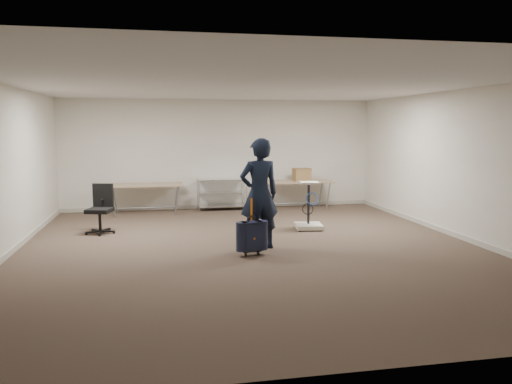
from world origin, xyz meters
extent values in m
plane|color=#443729|center=(0.00, 0.00, 0.00)|extent=(9.00, 9.00, 0.00)
plane|color=beige|center=(0.00, 4.50, 1.40)|extent=(8.00, 0.00, 8.00)
plane|color=beige|center=(0.00, -4.50, 1.40)|extent=(8.00, 0.00, 8.00)
plane|color=beige|center=(4.00, 0.00, 1.40)|extent=(0.00, 9.00, 9.00)
plane|color=silver|center=(0.00, 0.00, 2.80)|extent=(8.00, 8.00, 0.00)
cube|color=#BAB7A7|center=(0.00, 4.49, 0.05)|extent=(8.00, 0.02, 0.10)
cube|color=#BAB7A7|center=(-3.99, 0.00, 0.05)|extent=(0.02, 9.00, 0.10)
cube|color=#BAB7A7|center=(3.99, 0.00, 0.05)|extent=(0.02, 9.00, 0.10)
cube|color=#9D7D60|center=(-1.90, 3.95, 0.71)|extent=(1.80, 0.75, 0.03)
cylinder|color=gray|center=(-1.90, 3.95, 0.15)|extent=(1.50, 0.02, 0.02)
cylinder|color=gray|center=(-2.65, 3.65, 0.35)|extent=(0.13, 0.04, 0.69)
cylinder|color=gray|center=(-1.15, 3.65, 0.35)|extent=(0.13, 0.04, 0.69)
cylinder|color=gray|center=(-2.65, 4.25, 0.35)|extent=(0.13, 0.04, 0.69)
cylinder|color=gray|center=(-1.15, 4.25, 0.35)|extent=(0.13, 0.04, 0.69)
cube|color=#9D7D60|center=(1.90, 3.95, 0.71)|extent=(1.80, 0.75, 0.03)
cylinder|color=gray|center=(1.90, 3.95, 0.15)|extent=(1.50, 0.02, 0.02)
cylinder|color=gray|center=(1.15, 3.65, 0.35)|extent=(0.13, 0.04, 0.69)
cylinder|color=gray|center=(2.65, 3.65, 0.35)|extent=(0.13, 0.04, 0.69)
cylinder|color=gray|center=(1.15, 4.25, 0.35)|extent=(0.13, 0.04, 0.69)
cylinder|color=gray|center=(2.65, 4.25, 0.35)|extent=(0.13, 0.04, 0.69)
cylinder|color=silver|center=(-0.60, 3.98, 0.40)|extent=(0.02, 0.02, 0.80)
cylinder|color=silver|center=(0.60, 3.98, 0.40)|extent=(0.02, 0.02, 0.80)
cylinder|color=silver|center=(-0.60, 4.42, 0.40)|extent=(0.02, 0.02, 0.80)
cylinder|color=silver|center=(0.60, 4.42, 0.40)|extent=(0.02, 0.02, 0.80)
cube|color=silver|center=(0.00, 4.20, 0.10)|extent=(1.20, 0.45, 0.02)
cube|color=silver|center=(0.00, 4.20, 0.45)|extent=(1.20, 0.45, 0.02)
cube|color=silver|center=(0.00, 4.20, 0.78)|extent=(1.20, 0.45, 0.01)
imported|color=black|center=(0.13, 0.01, 0.96)|extent=(0.76, 0.56, 1.92)
cube|color=#161932|center=(-0.08, -0.45, 0.33)|extent=(0.38, 0.26, 0.48)
cube|color=black|center=(-0.09, -0.43, 0.08)|extent=(0.33, 0.19, 0.03)
cylinder|color=black|center=(-0.19, -0.47, 0.03)|extent=(0.03, 0.07, 0.06)
cylinder|color=black|center=(0.03, -0.43, 0.03)|extent=(0.03, 0.07, 0.06)
torus|color=black|center=(-0.08, -0.45, 0.59)|extent=(0.15, 0.05, 0.15)
cube|color=orange|center=(-0.09, -0.43, 0.77)|extent=(0.03, 0.01, 0.37)
cylinder|color=black|center=(-2.73, 1.81, 0.04)|extent=(0.59, 0.59, 0.09)
cylinder|color=black|center=(-2.73, 1.81, 0.25)|extent=(0.06, 0.06, 0.39)
cube|color=black|center=(-2.73, 1.81, 0.46)|extent=(0.56, 0.56, 0.08)
cube|color=black|center=(-2.68, 2.02, 0.74)|extent=(0.41, 0.17, 0.47)
cube|color=beige|center=(1.46, 1.43, 0.06)|extent=(0.60, 0.60, 0.09)
cylinder|color=black|center=(1.25, 1.22, 0.02)|extent=(0.06, 0.06, 0.04)
cylinder|color=black|center=(1.46, 1.49, 0.54)|extent=(0.05, 0.05, 0.86)
cube|color=beige|center=(1.46, 1.43, 0.96)|extent=(0.42, 0.37, 0.04)
torus|color=blue|center=(1.52, 1.35, 0.64)|extent=(0.29, 0.15, 0.26)
cube|color=brown|center=(2.05, 4.02, 0.89)|extent=(0.45, 0.35, 0.32)
camera|label=1|loc=(-1.54, -8.33, 2.10)|focal=35.00mm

